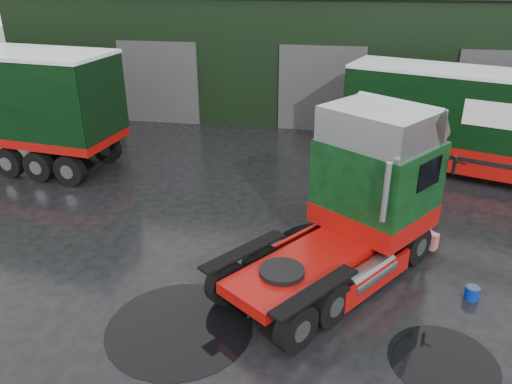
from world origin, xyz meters
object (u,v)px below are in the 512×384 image
hero_tractor (331,206)px  lorry_right (508,129)px  wash_bucket (472,293)px  tree_back_a (228,1)px  warehouse (327,45)px  tree_back_b (445,18)px

hero_tractor → lorry_right: bearing=88.2°
lorry_right → wash_bucket: bearing=1.4°
hero_tractor → tree_back_a: size_ratio=0.73×
warehouse → tree_back_a: (-8.00, 10.00, 1.59)m
lorry_right → tree_back_a: size_ratio=1.59×
tree_back_a → tree_back_b: bearing=0.0°
wash_bucket → tree_back_b: tree_back_b is taller
hero_tractor → tree_back_b: size_ratio=0.92×
warehouse → tree_back_b: bearing=51.3°
warehouse → wash_bucket: bearing=-76.8°
lorry_right → tree_back_b: 21.10m
lorry_right → tree_back_b: bearing=-163.4°
lorry_right → tree_back_b: size_ratio=2.02×
lorry_right → wash_bucket: lorry_right is taller
hero_tractor → tree_back_a: bearing=143.6°
warehouse → tree_back_b: size_ratio=4.32×
wash_bucket → tree_back_b: (3.58, 28.91, 3.59)m
hero_tractor → tree_back_b: tree_back_b is taller
warehouse → hero_tractor: bearing=-87.3°
warehouse → tree_back_a: tree_back_a is taller
warehouse → tree_back_a: 12.90m
tree_back_a → wash_bucket: bearing=-66.8°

